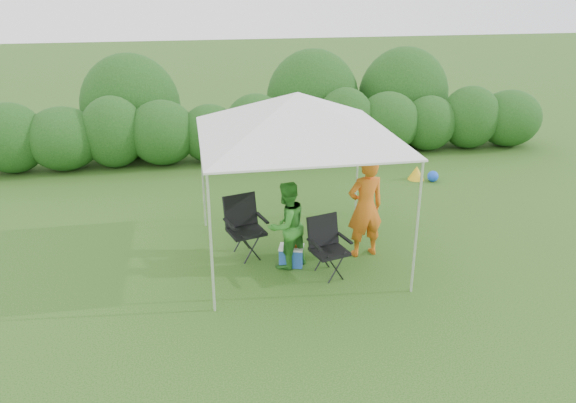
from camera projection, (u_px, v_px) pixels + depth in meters
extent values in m
plane|color=#335D1D|center=(302.00, 268.00, 9.28)|extent=(70.00, 70.00, 0.00)
ellipsoid|color=#1F4D18|center=(11.00, 138.00, 13.46)|extent=(1.65, 1.40, 1.73)
cylinder|color=#382616|center=(16.00, 166.00, 13.72)|extent=(0.12, 0.12, 0.30)
ellipsoid|color=#1F4D18|center=(63.00, 139.00, 13.68)|extent=(1.80, 1.53, 1.57)
cylinder|color=#382616|center=(67.00, 164.00, 13.92)|extent=(0.12, 0.12, 0.30)
ellipsoid|color=#1F4D18|center=(113.00, 132.00, 13.83)|extent=(1.57, 1.34, 1.80)
cylinder|color=#382616|center=(116.00, 161.00, 14.11)|extent=(0.12, 0.12, 0.30)
ellipsoid|color=#1F4D18|center=(162.00, 133.00, 14.05)|extent=(1.72, 1.47, 1.65)
cylinder|color=#382616|center=(164.00, 158.00, 14.31)|extent=(0.12, 0.12, 0.30)
ellipsoid|color=#1F4D18|center=(210.00, 133.00, 14.28)|extent=(1.50, 1.28, 1.50)
cylinder|color=#382616|center=(211.00, 156.00, 14.50)|extent=(0.12, 0.12, 0.30)
ellipsoid|color=#1F4D18|center=(256.00, 127.00, 14.43)|extent=(1.65, 1.40, 1.73)
cylinder|color=#382616|center=(257.00, 154.00, 14.70)|extent=(0.12, 0.12, 0.30)
ellipsoid|color=#1F4D18|center=(301.00, 128.00, 14.65)|extent=(1.80, 1.53, 1.57)
cylinder|color=#382616|center=(301.00, 151.00, 14.89)|extent=(0.12, 0.12, 0.30)
ellipsoid|color=#1F4D18|center=(345.00, 122.00, 14.80)|extent=(1.58, 1.34, 1.80)
cylinder|color=#382616|center=(344.00, 149.00, 15.09)|extent=(0.12, 0.12, 0.30)
ellipsoid|color=#1F4D18|center=(388.00, 122.00, 15.02)|extent=(1.72, 1.47, 1.65)
cylinder|color=#382616|center=(386.00, 147.00, 15.28)|extent=(0.12, 0.12, 0.30)
ellipsoid|color=#1F4D18|center=(429.00, 123.00, 15.25)|extent=(1.50, 1.28, 1.50)
cylinder|color=#382616|center=(427.00, 145.00, 15.47)|extent=(0.12, 0.12, 0.30)
ellipsoid|color=#1F4D18|center=(470.00, 117.00, 15.40)|extent=(1.65, 1.40, 1.73)
cylinder|color=#382616|center=(467.00, 142.00, 15.67)|extent=(0.12, 0.12, 0.30)
ellipsoid|color=#1F4D18|center=(509.00, 118.00, 15.62)|extent=(1.80, 1.53, 1.57)
cylinder|color=#382616|center=(506.00, 140.00, 15.86)|extent=(0.12, 0.12, 0.30)
cylinder|color=silver|center=(211.00, 246.00, 7.73)|extent=(0.04, 0.04, 2.10)
cylinder|color=silver|center=(417.00, 229.00, 8.22)|extent=(0.04, 0.04, 2.10)
cylinder|color=silver|center=(203.00, 174.00, 10.46)|extent=(0.04, 0.04, 2.10)
cylinder|color=silver|center=(357.00, 165.00, 10.96)|extent=(0.04, 0.04, 2.10)
cube|color=white|center=(297.00, 137.00, 8.94)|extent=(3.10, 3.10, 0.03)
pyramid|color=white|center=(297.00, 114.00, 8.80)|extent=(3.10, 3.10, 0.70)
cube|color=black|center=(329.00, 251.00, 8.93)|extent=(0.64, 0.61, 0.05)
cube|color=black|center=(323.00, 230.00, 9.00)|extent=(0.55, 0.28, 0.50)
cube|color=black|center=(315.00, 245.00, 8.75)|extent=(0.17, 0.44, 0.03)
cube|color=black|center=(345.00, 238.00, 8.97)|extent=(0.17, 0.44, 0.03)
cylinder|color=black|center=(324.00, 272.00, 8.73)|extent=(0.02, 0.02, 0.43)
cylinder|color=black|center=(348.00, 266.00, 8.91)|extent=(0.02, 0.02, 0.43)
cylinder|color=black|center=(310.00, 260.00, 9.10)|extent=(0.02, 0.02, 0.43)
cylinder|color=black|center=(334.00, 255.00, 9.28)|extent=(0.02, 0.02, 0.43)
cube|color=black|center=(246.00, 232.00, 9.53)|extent=(0.69, 0.66, 0.06)
cube|color=black|center=(241.00, 210.00, 9.61)|extent=(0.59, 0.30, 0.55)
cube|color=black|center=(229.00, 224.00, 9.33)|extent=(0.18, 0.48, 0.03)
cube|color=black|center=(262.00, 218.00, 9.57)|extent=(0.18, 0.48, 0.03)
cylinder|color=black|center=(238.00, 252.00, 9.31)|extent=(0.03, 0.03, 0.46)
cylinder|color=black|center=(265.00, 247.00, 9.51)|extent=(0.03, 0.03, 0.46)
cylinder|color=black|center=(228.00, 241.00, 9.72)|extent=(0.03, 0.03, 0.46)
cylinder|color=black|center=(254.00, 236.00, 9.91)|extent=(0.03, 0.03, 0.46)
imported|color=#D66018|center=(365.00, 207.00, 9.43)|extent=(0.70, 0.51, 1.77)
imported|color=#34832A|center=(287.00, 225.00, 9.10)|extent=(0.90, 0.85, 1.48)
cube|color=#2452A7|center=(291.00, 256.00, 9.35)|extent=(0.45, 0.37, 0.31)
cube|color=silver|center=(291.00, 247.00, 9.29)|extent=(0.47, 0.40, 0.03)
cylinder|color=#592D0C|center=(295.00, 240.00, 9.21)|extent=(0.07, 0.07, 0.25)
cone|color=yellow|center=(416.00, 173.00, 13.24)|extent=(0.39, 0.39, 0.32)
sphere|color=blue|center=(433.00, 176.00, 13.11)|extent=(0.26, 0.26, 0.26)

